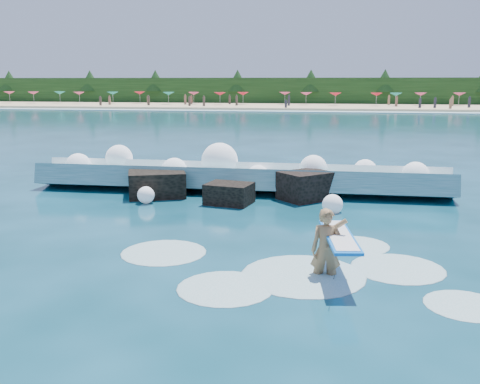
{
  "coord_description": "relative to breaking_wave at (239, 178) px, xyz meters",
  "views": [
    {
      "loc": [
        4.07,
        -13.09,
        4.38
      ],
      "look_at": [
        1.5,
        2.0,
        1.2
      ],
      "focal_mm": 40.0,
      "sensor_mm": 36.0,
      "label": 1
    }
  ],
  "objects": [
    {
      "name": "beach",
      "position": [
        -0.44,
        69.95,
        -0.3
      ],
      "size": [
        140.0,
        20.0,
        0.4
      ],
      "primitive_type": "cube",
      "color": "tan",
      "rests_on": "ground"
    },
    {
      "name": "ground",
      "position": [
        -0.44,
        -8.05,
        -0.5
      ],
      "size": [
        200.0,
        200.0,
        0.0
      ],
      "primitive_type": "plane",
      "color": "#07313B",
      "rests_on": "ground"
    },
    {
      "name": "breaking_wave",
      "position": [
        0.0,
        0.0,
        0.0
      ],
      "size": [
        16.57,
        2.65,
        1.43
      ],
      "color": "teal",
      "rests_on": "ground"
    },
    {
      "name": "beachgoers",
      "position": [
        -0.94,
        67.78,
        0.62
      ],
      "size": [
        96.81,
        12.42,
        1.94
      ],
      "color": "#3F332D",
      "rests_on": "ground"
    },
    {
      "name": "rock_cluster",
      "position": [
        -0.33,
        -1.7,
        -0.11
      ],
      "size": [
        8.11,
        3.09,
        1.24
      ],
      "color": "black",
      "rests_on": "ground"
    },
    {
      "name": "wet_band",
      "position": [
        -0.44,
        58.95,
        -0.46
      ],
      "size": [
        140.0,
        5.0,
        0.08
      ],
      "primitive_type": "cube",
      "color": "silver",
      "rests_on": "ground"
    },
    {
      "name": "surf_foam",
      "position": [
        2.95,
        -9.09,
        -0.5
      ],
      "size": [
        8.91,
        5.58,
        0.14
      ],
      "color": "silver",
      "rests_on": "ground"
    },
    {
      "name": "beach_umbrellas",
      "position": [
        -0.76,
        71.7,
        1.75
      ],
      "size": [
        110.72,
        6.4,
        0.5
      ],
      "color": "#CB3B6B",
      "rests_on": "ground"
    },
    {
      "name": "surfer_with_board",
      "position": [
        3.67,
        -9.41,
        0.21
      ],
      "size": [
        1.13,
        3.05,
        1.92
      ],
      "color": "olive",
      "rests_on": "ground"
    },
    {
      "name": "treeline",
      "position": [
        -0.44,
        79.95,
        2.0
      ],
      "size": [
        140.0,
        4.0,
        5.0
      ],
      "primitive_type": "cube",
      "color": "black",
      "rests_on": "ground"
    },
    {
      "name": "wave_spray",
      "position": [
        -0.42,
        -0.03,
        0.42
      ],
      "size": [
        14.76,
        4.57,
        1.99
      ],
      "color": "white",
      "rests_on": "ground"
    }
  ]
}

